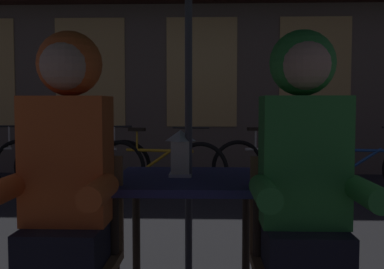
{
  "coord_description": "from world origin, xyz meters",
  "views": [
    {
      "loc": [
        0.1,
        -2.29,
        1.1
      ],
      "look_at": [
        0.0,
        0.48,
        0.92
      ],
      "focal_mm": 43.93,
      "sensor_mm": 36.0,
      "label": 1
    }
  ],
  "objects_px": {
    "lantern": "(181,152)",
    "bicycle_fifth": "(366,167)",
    "chair_right": "(301,251)",
    "person_right_hooded": "(305,167)",
    "chair_left": "(71,249)",
    "bicycle_third": "(159,167)",
    "bicycle_second": "(83,165)",
    "cafe_table": "(189,197)",
    "person_left_hooded": "(66,166)",
    "bicycle_fourth": "(277,165)"
  },
  "relations": [
    {
      "from": "lantern",
      "to": "bicycle_fifth",
      "type": "xyz_separation_m",
      "value": [
        2.04,
        3.38,
        -0.51
      ]
    },
    {
      "from": "chair_right",
      "to": "bicycle_fifth",
      "type": "distance_m",
      "value": 4.06
    },
    {
      "from": "bicycle_fifth",
      "to": "lantern",
      "type": "bearing_deg",
      "value": -121.07
    },
    {
      "from": "lantern",
      "to": "chair_right",
      "type": "height_order",
      "value": "lantern"
    },
    {
      "from": "person_right_hooded",
      "to": "bicycle_fifth",
      "type": "relative_size",
      "value": 0.84
    },
    {
      "from": "chair_left",
      "to": "bicycle_third",
      "type": "xyz_separation_m",
      "value": [
        -0.01,
        3.66,
        -0.14
      ]
    },
    {
      "from": "lantern",
      "to": "bicycle_third",
      "type": "height_order",
      "value": "lantern"
    },
    {
      "from": "bicycle_second",
      "to": "bicycle_fifth",
      "type": "height_order",
      "value": "same"
    },
    {
      "from": "cafe_table",
      "to": "bicycle_second",
      "type": "height_order",
      "value": "bicycle_second"
    },
    {
      "from": "bicycle_second",
      "to": "bicycle_third",
      "type": "distance_m",
      "value": 0.98
    },
    {
      "from": "person_right_hooded",
      "to": "bicycle_fifth",
      "type": "bearing_deg",
      "value": 68.37
    },
    {
      "from": "person_left_hooded",
      "to": "bicycle_third",
      "type": "xyz_separation_m",
      "value": [
        -0.01,
        3.71,
        -0.5
      ]
    },
    {
      "from": "chair_left",
      "to": "bicycle_third",
      "type": "height_order",
      "value": "chair_left"
    },
    {
      "from": "cafe_table",
      "to": "bicycle_fifth",
      "type": "distance_m",
      "value": 3.95
    },
    {
      "from": "chair_left",
      "to": "bicycle_fifth",
      "type": "xyz_separation_m",
      "value": [
        2.48,
        3.76,
        -0.14
      ]
    },
    {
      "from": "person_right_hooded",
      "to": "bicycle_second",
      "type": "relative_size",
      "value": 0.83
    },
    {
      "from": "person_left_hooded",
      "to": "bicycle_second",
      "type": "height_order",
      "value": "person_left_hooded"
    },
    {
      "from": "bicycle_fifth",
      "to": "bicycle_second",
      "type": "bearing_deg",
      "value": 179.54
    },
    {
      "from": "chair_left",
      "to": "chair_right",
      "type": "xyz_separation_m",
      "value": [
        0.96,
        0.0,
        0.0
      ]
    },
    {
      "from": "cafe_table",
      "to": "chair_right",
      "type": "bearing_deg",
      "value": -37.55
    },
    {
      "from": "lantern",
      "to": "bicycle_fifth",
      "type": "relative_size",
      "value": 0.14
    },
    {
      "from": "bicycle_second",
      "to": "bicycle_fourth",
      "type": "relative_size",
      "value": 1.01
    },
    {
      "from": "cafe_table",
      "to": "lantern",
      "type": "relative_size",
      "value": 3.2
    },
    {
      "from": "chair_left",
      "to": "person_left_hooded",
      "type": "height_order",
      "value": "person_left_hooded"
    },
    {
      "from": "lantern",
      "to": "cafe_table",
      "type": "bearing_deg",
      "value": -22.28
    },
    {
      "from": "cafe_table",
      "to": "person_right_hooded",
      "type": "relative_size",
      "value": 0.53
    },
    {
      "from": "bicycle_third",
      "to": "bicycle_fifth",
      "type": "height_order",
      "value": "same"
    },
    {
      "from": "lantern",
      "to": "bicycle_fourth",
      "type": "bearing_deg",
      "value": 74.29
    },
    {
      "from": "bicycle_second",
      "to": "bicycle_fifth",
      "type": "bearing_deg",
      "value": -0.46
    },
    {
      "from": "chair_right",
      "to": "bicycle_fifth",
      "type": "xyz_separation_m",
      "value": [
        1.52,
        3.76,
        -0.14
      ]
    },
    {
      "from": "person_right_hooded",
      "to": "bicycle_fourth",
      "type": "relative_size",
      "value": 0.84
    },
    {
      "from": "person_left_hooded",
      "to": "bicycle_second",
      "type": "distance_m",
      "value": 4.0
    },
    {
      "from": "chair_right",
      "to": "person_right_hooded",
      "type": "height_order",
      "value": "person_right_hooded"
    },
    {
      "from": "bicycle_second",
      "to": "chair_right",
      "type": "bearing_deg",
      "value": -62.92
    },
    {
      "from": "lantern",
      "to": "person_right_hooded",
      "type": "bearing_deg",
      "value": -40.36
    },
    {
      "from": "bicycle_fourth",
      "to": "bicycle_third",
      "type": "bearing_deg",
      "value": -169.2
    },
    {
      "from": "chair_right",
      "to": "person_right_hooded",
      "type": "relative_size",
      "value": 0.62
    },
    {
      "from": "cafe_table",
      "to": "lantern",
      "type": "distance_m",
      "value": 0.23
    },
    {
      "from": "person_left_hooded",
      "to": "chair_right",
      "type": "bearing_deg",
      "value": 3.39
    },
    {
      "from": "bicycle_third",
      "to": "bicycle_fifth",
      "type": "bearing_deg",
      "value": 2.48
    },
    {
      "from": "person_left_hooded",
      "to": "bicycle_third",
      "type": "height_order",
      "value": "person_left_hooded"
    },
    {
      "from": "lantern",
      "to": "chair_right",
      "type": "distance_m",
      "value": 0.75
    },
    {
      "from": "cafe_table",
      "to": "bicycle_fifth",
      "type": "height_order",
      "value": "bicycle_fifth"
    },
    {
      "from": "chair_left",
      "to": "bicycle_second",
      "type": "distance_m",
      "value": 3.92
    },
    {
      "from": "bicycle_second",
      "to": "bicycle_third",
      "type": "xyz_separation_m",
      "value": [
        0.97,
        -0.14,
        0.0
      ]
    },
    {
      "from": "chair_right",
      "to": "person_left_hooded",
      "type": "relative_size",
      "value": 0.62
    },
    {
      "from": "bicycle_third",
      "to": "person_right_hooded",
      "type": "bearing_deg",
      "value": -75.33
    },
    {
      "from": "cafe_table",
      "to": "person_left_hooded",
      "type": "relative_size",
      "value": 0.53
    },
    {
      "from": "bicycle_third",
      "to": "bicycle_fourth",
      "type": "height_order",
      "value": "same"
    },
    {
      "from": "chair_right",
      "to": "chair_left",
      "type": "bearing_deg",
      "value": 180.0
    }
  ]
}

